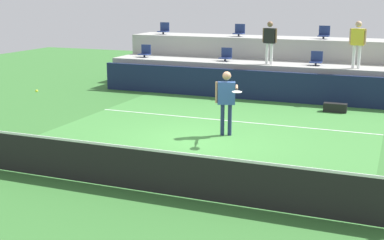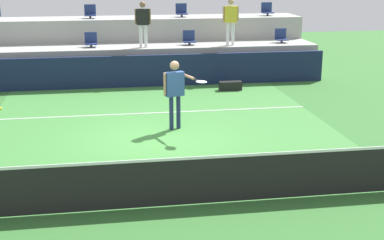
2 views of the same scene
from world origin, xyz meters
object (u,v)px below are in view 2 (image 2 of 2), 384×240
at_px(stadium_chair_upper_right, 181,11).
at_px(tennis_ball, 0,109).
at_px(tennis_player, 176,88).
at_px(equipment_bag, 230,86).
at_px(spectator_in_white, 231,17).
at_px(stadium_chair_lower_far_right, 281,37).
at_px(stadium_chair_upper_far_right, 267,10).
at_px(spectator_in_grey, 143,20).
at_px(stadium_chair_upper_left, 90,13).
at_px(stadium_chair_lower_left, 91,41).
at_px(stadium_chair_lower_right, 189,39).

distance_m(stadium_chair_upper_right, tennis_ball, 12.72).
distance_m(tennis_player, equipment_bag, 4.98).
bearing_deg(tennis_player, spectator_in_white, 65.06).
height_order(stadium_chair_lower_far_right, equipment_bag, stadium_chair_lower_far_right).
bearing_deg(tennis_ball, stadium_chair_upper_far_right, 53.48).
xyz_separation_m(tennis_player, equipment_bag, (2.44, 4.23, -0.96)).
bearing_deg(spectator_in_grey, tennis_player, -86.91).
distance_m(stadium_chair_lower_far_right, spectator_in_white, 2.25).
xyz_separation_m(stadium_chair_lower_far_right, stadium_chair_upper_left, (-7.11, 1.80, 0.85)).
relative_size(spectator_in_grey, tennis_ball, 23.79).
bearing_deg(stadium_chair_lower_left, equipment_bag, -26.32).
relative_size(stadium_chair_upper_right, tennis_player, 0.29).
bearing_deg(tennis_ball, stadium_chair_upper_right, 66.29).
bearing_deg(spectator_in_white, stadium_chair_upper_left, 156.59).
bearing_deg(stadium_chair_upper_left, stadium_chair_upper_far_right, 0.00).
bearing_deg(stadium_chair_upper_far_right, spectator_in_grey, -157.24).
xyz_separation_m(stadium_chair_lower_left, equipment_bag, (4.62, -2.29, -1.31)).
height_order(stadium_chair_lower_left, stadium_chair_upper_right, stadium_chair_upper_right).
bearing_deg(stadium_chair_lower_far_right, stadium_chair_upper_right, 153.13).
xyz_separation_m(stadium_chair_upper_right, spectator_in_grey, (-1.70, -2.18, -0.10)).
relative_size(stadium_chair_upper_far_right, tennis_ball, 7.65).
xyz_separation_m(stadium_chair_lower_far_right, stadium_chair_upper_right, (-3.55, 1.80, 0.85)).
height_order(tennis_player, spectator_in_white, spectator_in_white).
xyz_separation_m(stadium_chair_lower_right, stadium_chair_upper_right, (-0.02, 1.80, 0.85)).
bearing_deg(stadium_chair_upper_left, stadium_chair_upper_right, 0.00).
bearing_deg(stadium_chair_upper_right, equipment_bag, -75.30).
bearing_deg(spectator_in_grey, stadium_chair_upper_far_right, 22.76).
xyz_separation_m(tennis_player, spectator_in_grey, (-0.33, 6.14, 1.10)).
bearing_deg(equipment_bag, stadium_chair_upper_far_right, 59.23).
xyz_separation_m(stadium_chair_lower_right, equipment_bag, (1.05, -2.29, -1.31)).
xyz_separation_m(stadium_chair_lower_right, tennis_ball, (-5.13, -9.83, 0.10)).
height_order(spectator_in_grey, equipment_bag, spectator_in_grey).
bearing_deg(equipment_bag, spectator_in_grey, 145.52).
xyz_separation_m(stadium_chair_lower_right, spectator_in_grey, (-1.72, -0.38, 0.75)).
xyz_separation_m(stadium_chair_lower_far_right, stadium_chair_upper_far_right, (-0.05, 1.80, 0.85)).
height_order(stadium_chair_lower_right, spectator_in_grey, spectator_in_grey).
distance_m(stadium_chair_lower_far_right, stadium_chair_upper_right, 4.07).
distance_m(stadium_chair_lower_right, tennis_ball, 11.09).
distance_m(stadium_chair_lower_far_right, stadium_chair_upper_left, 7.38).
bearing_deg(stadium_chair_lower_left, stadium_chair_upper_right, 26.88).
bearing_deg(stadium_chair_upper_right, stadium_chair_lower_right, -89.35).
distance_m(stadium_chair_upper_left, spectator_in_grey, 2.87).
relative_size(stadium_chair_upper_right, spectator_in_grey, 0.32).
bearing_deg(stadium_chair_upper_right, spectator_in_grey, -127.88).
distance_m(tennis_player, spectator_in_white, 6.87).
height_order(stadium_chair_lower_left, stadium_chair_upper_left, stadium_chair_upper_left).
height_order(stadium_chair_lower_left, tennis_ball, stadium_chair_lower_left).
height_order(stadium_chair_upper_far_right, tennis_ball, stadium_chair_upper_far_right).
relative_size(stadium_chair_upper_right, tennis_ball, 7.65).
xyz_separation_m(stadium_chair_lower_left, tennis_ball, (-1.56, -9.83, 0.10)).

